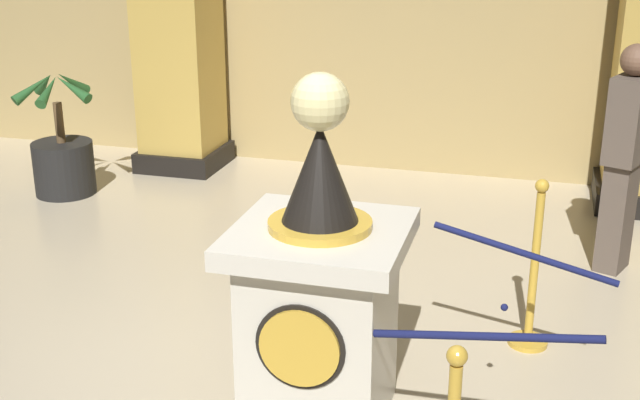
{
  "coord_description": "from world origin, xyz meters",
  "views": [
    {
      "loc": [
        1.31,
        -3.34,
        2.49
      ],
      "look_at": [
        0.32,
        0.2,
        1.2
      ],
      "focal_mm": 46.14,
      "sensor_mm": 36.0,
      "label": 1
    }
  ],
  "objects_px": {
    "bystander_guest": "(625,154)",
    "stanchion_far": "(532,289)",
    "pedestal_clock": "(320,298)",
    "potted_palm_left": "(63,158)"
  },
  "relations": [
    {
      "from": "pedestal_clock",
      "to": "stanchion_far",
      "type": "relative_size",
      "value": 1.71
    },
    {
      "from": "bystander_guest",
      "to": "pedestal_clock",
      "type": "bearing_deg",
      "value": -123.02
    },
    {
      "from": "stanchion_far",
      "to": "potted_palm_left",
      "type": "xyz_separation_m",
      "value": [
        -4.27,
        1.75,
        -0.03
      ]
    },
    {
      "from": "pedestal_clock",
      "to": "bystander_guest",
      "type": "distance_m",
      "value": 2.87
    },
    {
      "from": "stanchion_far",
      "to": "bystander_guest",
      "type": "xyz_separation_m",
      "value": [
        0.55,
        1.33,
        0.5
      ]
    },
    {
      "from": "potted_palm_left",
      "to": "bystander_guest",
      "type": "xyz_separation_m",
      "value": [
        4.82,
        -0.43,
        0.53
      ]
    },
    {
      "from": "pedestal_clock",
      "to": "stanchion_far",
      "type": "distance_m",
      "value": 1.51
    },
    {
      "from": "bystander_guest",
      "to": "stanchion_far",
      "type": "bearing_deg",
      "value": -112.4
    },
    {
      "from": "pedestal_clock",
      "to": "bystander_guest",
      "type": "relative_size",
      "value": 1.1
    },
    {
      "from": "potted_palm_left",
      "to": "pedestal_clock",
      "type": "bearing_deg",
      "value": -41.0
    }
  ]
}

